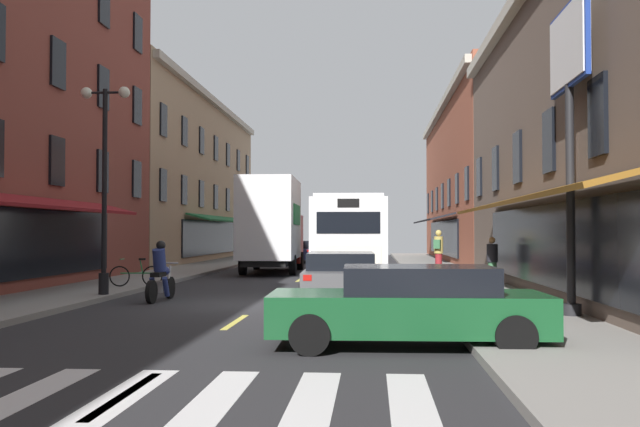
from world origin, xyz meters
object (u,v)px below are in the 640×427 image
object	(u,v)px
billboard_sign	(569,81)
motorcycle_rider	(161,275)
bicycle_near	(136,275)
pedestrian_near	(438,251)
sedan_near	(341,277)
sedan_mid	(299,251)
sedan_far	(410,305)
street_lamp_twin	(105,180)
pedestrian_mid	(492,261)
box_truck	(272,226)
transit_bus	(349,238)

from	to	relation	value
billboard_sign	motorcycle_rider	world-z (taller)	billboard_sign
bicycle_near	pedestrian_near	bearing A→B (deg)	32.10
sedan_near	sedan_mid	distance (m)	25.51
sedan_far	pedestrian_near	xyz separation A→B (m)	(2.06, 16.75, 0.44)
sedan_near	sedan_far	world-z (taller)	sedan_near
pedestrian_near	street_lamp_twin	size ratio (longest dim) A/B	0.31
sedan_far	pedestrian_mid	size ratio (longest dim) A/B	2.88
billboard_sign	pedestrian_near	size ratio (longest dim) A/B	3.58
pedestrian_near	pedestrian_mid	bearing A→B (deg)	-56.92
box_truck	pedestrian_near	xyz separation A→B (m)	(7.30, -3.56, -1.05)
sedan_near	pedestrian_near	distance (m)	10.48
sedan_far	street_lamp_twin	distance (m)	11.39
motorcycle_rider	pedestrian_mid	bearing A→B (deg)	24.53
billboard_sign	motorcycle_rider	distance (m)	11.49
billboard_sign	transit_bus	xyz separation A→B (m)	(-5.11, 12.89, -3.43)
transit_bus	motorcycle_rider	distance (m)	10.49
sedan_mid	billboard_sign	bearing A→B (deg)	-72.93
sedan_mid	bicycle_near	bearing A→B (deg)	-97.79
street_lamp_twin	bicycle_near	bearing A→B (deg)	91.11
billboard_sign	street_lamp_twin	world-z (taller)	billboard_sign
box_truck	street_lamp_twin	bearing A→B (deg)	-102.78
billboard_sign	pedestrian_mid	size ratio (longest dim) A/B	4.15
billboard_sign	sedan_near	world-z (taller)	billboard_sign
sedan_near	bicycle_near	bearing A→B (deg)	153.17
box_truck	pedestrian_mid	distance (m)	12.32
sedan_mid	motorcycle_rider	bearing A→B (deg)	-92.68
pedestrian_near	transit_bus	bearing A→B (deg)	-154.08
box_truck	bicycle_near	bearing A→B (deg)	-106.52
bicycle_near	street_lamp_twin	size ratio (longest dim) A/B	0.29
transit_bus	box_truck	size ratio (longest dim) A/B	1.45
sedan_mid	pedestrian_near	world-z (taller)	pedestrian_near
billboard_sign	street_lamp_twin	bearing A→B (deg)	161.08
transit_bus	sedan_near	distance (m)	9.52
billboard_sign	pedestrian_near	distance (m)	13.96
sedan_near	bicycle_near	size ratio (longest dim) A/B	2.77
sedan_near	motorcycle_rider	size ratio (longest dim) A/B	2.29
sedan_mid	street_lamp_twin	size ratio (longest dim) A/B	0.80
sedan_far	street_lamp_twin	size ratio (longest dim) A/B	0.78
motorcycle_rider	sedan_far	bearing A→B (deg)	-47.93
box_truck	motorcycle_rider	world-z (taller)	box_truck
billboard_sign	bicycle_near	xyz separation A→B (m)	(-11.78, 6.85, -4.60)
sedan_near	sedan_mid	size ratio (longest dim) A/B	1.02
sedan_mid	pedestrian_mid	size ratio (longest dim) A/B	2.94
billboard_sign	sedan_far	bearing A→B (deg)	-135.87
sedan_far	pedestrian_mid	distance (m)	12.00
box_truck	sedan_near	bearing A→B (deg)	-74.19
sedan_far	bicycle_near	xyz separation A→B (m)	(-8.22, 10.30, -0.18)
box_truck	street_lamp_twin	xyz separation A→B (m)	(-2.91, -12.84, 1.20)
billboard_sign	pedestrian_mid	bearing A→B (deg)	91.80
motorcycle_rider	billboard_sign	bearing A→B (deg)	-20.09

